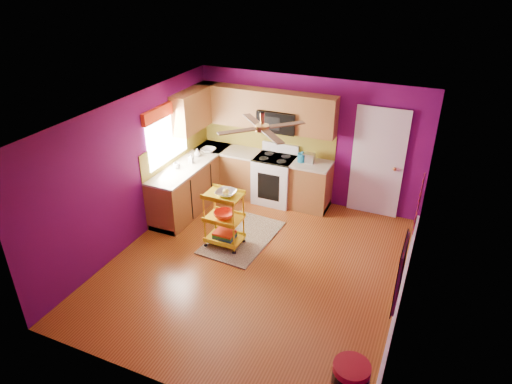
% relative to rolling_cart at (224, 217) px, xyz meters
% --- Properties ---
extents(ground, '(5.00, 5.00, 0.00)m').
position_rel_rolling_cart_xyz_m(ground, '(0.73, -0.34, -0.56)').
color(ground, brown).
rests_on(ground, ground).
extents(room_envelope, '(4.54, 5.04, 2.52)m').
position_rel_rolling_cart_xyz_m(room_envelope, '(0.76, -0.34, 1.07)').
color(room_envelope, '#5F0A54').
rests_on(room_envelope, ground).
extents(lower_cabinets, '(2.81, 2.31, 0.94)m').
position_rel_rolling_cart_xyz_m(lower_cabinets, '(-0.61, 1.48, -0.13)').
color(lower_cabinets, brown).
rests_on(lower_cabinets, ground).
extents(electric_range, '(0.76, 0.66, 1.13)m').
position_rel_rolling_cart_xyz_m(electric_range, '(0.18, 1.83, -0.08)').
color(electric_range, white).
rests_on(electric_range, ground).
extents(upper_cabinetry, '(2.80, 2.30, 1.26)m').
position_rel_rolling_cart_xyz_m(upper_cabinetry, '(-0.51, 1.83, 1.23)').
color(upper_cabinetry, brown).
rests_on(upper_cabinetry, ground).
extents(left_window, '(0.08, 1.35, 1.08)m').
position_rel_rolling_cart_xyz_m(left_window, '(-1.49, 0.71, 1.17)').
color(left_window, white).
rests_on(left_window, ground).
extents(panel_door, '(0.95, 0.11, 2.15)m').
position_rel_rolling_cart_xyz_m(panel_door, '(2.08, 2.13, 0.46)').
color(panel_door, white).
rests_on(panel_door, ground).
extents(right_wall_art, '(0.04, 2.74, 1.04)m').
position_rel_rolling_cart_xyz_m(right_wall_art, '(2.96, -0.68, 0.88)').
color(right_wall_art, black).
rests_on(right_wall_art, ground).
extents(ceiling_fan, '(1.01, 1.01, 0.26)m').
position_rel_rolling_cart_xyz_m(ceiling_fan, '(0.73, -0.14, 1.73)').
color(ceiling_fan, '#BF8C3F').
rests_on(ceiling_fan, ground).
extents(shag_rug, '(1.07, 1.65, 0.02)m').
position_rel_rolling_cart_xyz_m(shag_rug, '(0.18, 0.31, -0.55)').
color(shag_rug, '#301E10').
rests_on(shag_rug, ground).
extents(rolling_cart, '(0.61, 0.45, 1.10)m').
position_rel_rolling_cart_xyz_m(rolling_cart, '(0.00, 0.00, 0.00)').
color(rolling_cart, yellow).
rests_on(rolling_cart, ground).
extents(teal_kettle, '(0.18, 0.18, 0.21)m').
position_rel_rolling_cart_xyz_m(teal_kettle, '(0.72, 1.87, 0.46)').
color(teal_kettle, '#126387').
rests_on(teal_kettle, lower_cabinets).
extents(toaster, '(0.22, 0.15, 0.18)m').
position_rel_rolling_cart_xyz_m(toaster, '(0.84, 1.88, 0.47)').
color(toaster, beige).
rests_on(toaster, lower_cabinets).
extents(soap_bottle_a, '(0.08, 0.09, 0.19)m').
position_rel_rolling_cart_xyz_m(soap_bottle_a, '(-1.18, 0.96, 0.47)').
color(soap_bottle_a, '#EA3F72').
rests_on(soap_bottle_a, lower_cabinets).
extents(soap_bottle_b, '(0.13, 0.13, 0.16)m').
position_rel_rolling_cart_xyz_m(soap_bottle_b, '(-1.23, 1.28, 0.46)').
color(soap_bottle_b, white).
rests_on(soap_bottle_b, lower_cabinets).
extents(counter_dish, '(0.28, 0.28, 0.07)m').
position_rel_rolling_cart_xyz_m(counter_dish, '(-1.14, 1.57, 0.41)').
color(counter_dish, white).
rests_on(counter_dish, lower_cabinets).
extents(counter_cup, '(0.13, 0.13, 0.10)m').
position_rel_rolling_cart_xyz_m(counter_cup, '(-1.30, 0.65, 0.43)').
color(counter_cup, white).
rests_on(counter_cup, lower_cabinets).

